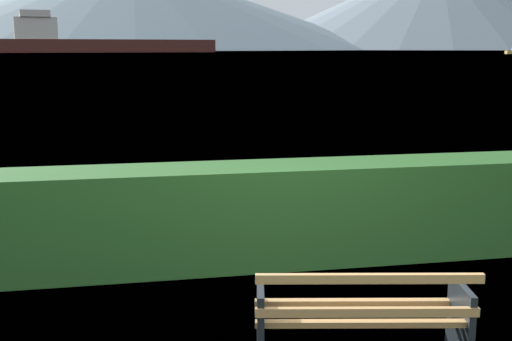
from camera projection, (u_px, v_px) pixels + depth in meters
water_surface at (137, 52)px, 300.94m from camera, size 620.00×620.00×0.00m
park_bench at (361, 319)px, 4.67m from camera, size 1.64×0.84×0.87m
hedge_row at (283, 213)px, 7.13m from camera, size 13.82×0.80×1.11m
cargo_ship_large at (91, 41)px, 265.20m from camera, size 91.50×31.14×16.63m
distant_hills at (175, 3)px, 545.22m from camera, size 861.01×439.83×81.77m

